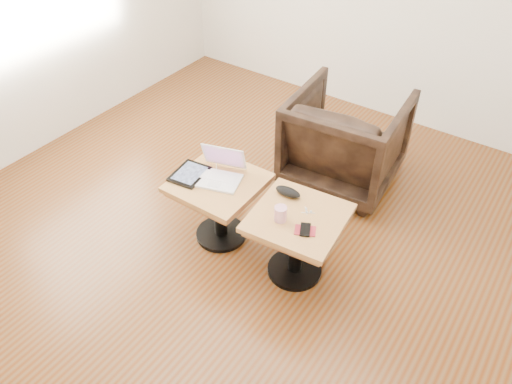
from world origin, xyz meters
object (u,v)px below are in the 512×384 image
Objects in this scene: side_table_left at (219,195)px; side_table_right at (297,231)px; striped_cup at (280,214)px; armchair at (346,139)px; laptop at (220,172)px.

side_table_left is 0.60m from side_table_right.
striped_cup is 0.12× the size of armchair.
side_table_right is (0.60, 0.01, 0.00)m from side_table_left.
side_table_left is 1.54× the size of laptop.
side_table_left is at bearing 175.49° from side_table_right.
laptop is 0.43× the size of armchair.
side_table_right is 0.72× the size of armchair.
side_table_right is at bearing 96.30° from armchair.
laptop is 0.56m from striped_cup.
striped_cup reaches higher than side_table_left.
laptop is (-0.62, 0.02, 0.16)m from side_table_right.
armchair is at bearing 69.42° from side_table_left.
side_table_right is 0.21m from striped_cup.
side_table_right is at bearing 52.18° from striped_cup.
side_table_left is 5.68× the size of striped_cup.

